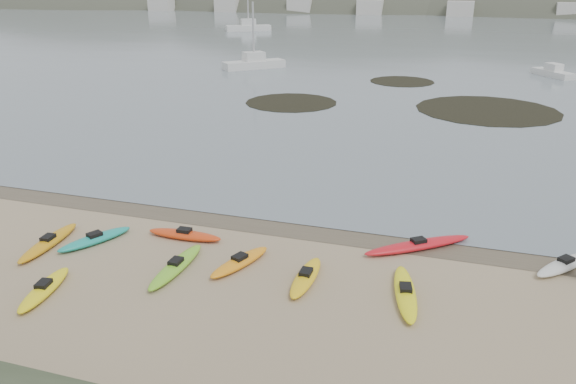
% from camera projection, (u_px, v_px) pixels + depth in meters
% --- Properties ---
extents(ground, '(600.00, 600.00, 0.00)m').
position_uv_depth(ground, '(288.00, 224.00, 24.86)').
color(ground, tan).
rests_on(ground, ground).
extents(wet_sand, '(60.00, 60.00, 0.00)m').
position_uv_depth(wet_sand, '(286.00, 226.00, 24.59)').
color(wet_sand, brown).
rests_on(wet_sand, ground).
extents(kayaks, '(21.58, 10.62, 0.34)m').
position_uv_depth(kayaks, '(253.00, 259.00, 21.36)').
color(kayaks, red).
rests_on(kayaks, ground).
extents(kelp_mats, '(25.84, 20.58, 0.04)m').
position_uv_depth(kelp_mats, '(417.00, 102.00, 48.75)').
color(kelp_mats, black).
rests_on(kelp_mats, water).
extents(moored_boats, '(95.30, 77.88, 1.24)m').
position_uv_depth(moored_boats, '(448.00, 38.00, 93.49)').
color(moored_boats, silver).
rests_on(moored_boats, ground).
extents(far_hills, '(550.00, 135.00, 80.00)m').
position_uv_depth(far_hills, '(566.00, 58.00, 192.34)').
color(far_hills, '#384235').
rests_on(far_hills, ground).
extents(far_town, '(199.00, 5.00, 4.00)m').
position_uv_depth(far_town, '(469.00, 9.00, 151.59)').
color(far_town, beige).
rests_on(far_town, ground).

